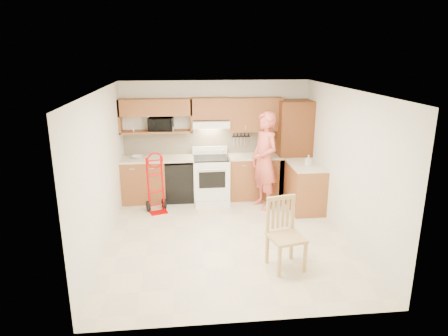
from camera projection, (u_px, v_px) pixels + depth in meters
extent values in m
cube|color=beige|center=(227.00, 238.00, 6.88)|extent=(4.00, 4.50, 0.02)
cube|color=white|center=(227.00, 90.00, 6.18)|extent=(4.00, 4.50, 0.02)
cube|color=beige|center=(216.00, 139.00, 8.69)|extent=(4.00, 0.02, 2.50)
cube|color=beige|center=(250.00, 225.00, 4.37)|extent=(4.00, 0.02, 2.50)
cube|color=beige|center=(101.00, 171.00, 6.33)|extent=(0.02, 4.50, 2.50)
cube|color=beige|center=(346.00, 164.00, 6.73)|extent=(0.02, 4.50, 2.50)
cube|color=beige|center=(216.00, 141.00, 8.68)|extent=(3.92, 0.03, 0.55)
cube|color=brown|center=(144.00, 181.00, 8.46)|extent=(0.90, 0.60, 0.90)
cube|color=black|center=(180.00, 181.00, 8.54)|extent=(0.60, 0.60, 0.85)
cube|color=brown|center=(255.00, 177.00, 8.70)|extent=(1.14, 0.60, 0.90)
cube|color=beige|center=(157.00, 159.00, 8.36)|extent=(1.50, 0.63, 0.04)
cube|color=beige|center=(255.00, 156.00, 8.57)|extent=(1.14, 0.63, 0.04)
cube|color=brown|center=(305.00, 188.00, 8.02)|extent=(0.60, 1.00, 0.90)
cube|color=beige|center=(306.00, 165.00, 7.89)|extent=(0.63, 1.00, 0.04)
cube|color=brown|center=(293.00, 149.00, 8.61)|extent=(0.70, 0.60, 2.10)
cube|color=brown|center=(155.00, 107.00, 8.19)|extent=(1.50, 0.33, 0.34)
cube|color=brown|center=(157.00, 132.00, 8.33)|extent=(1.50, 0.33, 0.04)
cube|color=brown|center=(210.00, 108.00, 8.32)|extent=(0.76, 0.33, 0.44)
cube|color=brown|center=(255.00, 114.00, 8.45)|extent=(1.14, 0.33, 0.70)
cube|color=white|center=(211.00, 124.00, 8.34)|extent=(0.76, 0.46, 0.14)
imported|color=black|center=(161.00, 124.00, 8.30)|extent=(0.53, 0.39, 0.27)
imported|color=#D65749|center=(264.00, 161.00, 7.96)|extent=(0.69, 0.84, 1.97)
imported|color=white|center=(308.00, 160.00, 7.75)|extent=(0.12, 0.12, 0.21)
imported|color=white|center=(137.00, 157.00, 8.30)|extent=(0.25, 0.25, 0.06)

